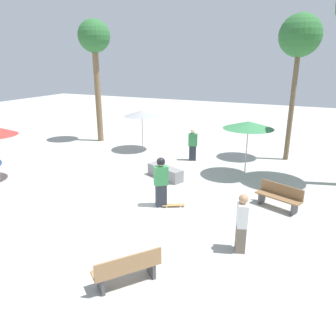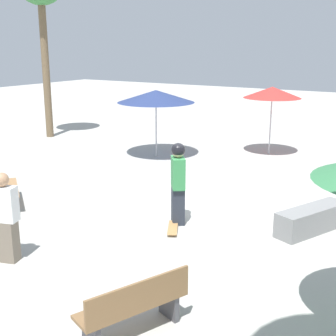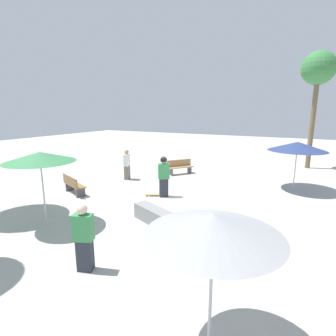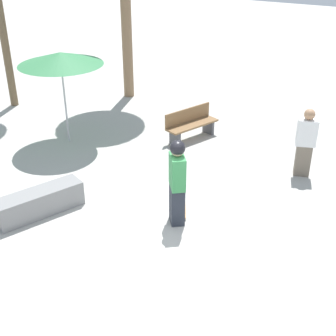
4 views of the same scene
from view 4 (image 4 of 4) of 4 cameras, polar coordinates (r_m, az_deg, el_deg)
ground_plane at (r=8.75m, az=0.07°, el=-10.32°), size 60.00×60.00×0.00m
skater_main at (r=9.05m, az=1.13°, el=-1.45°), size 0.54×0.50×1.81m
skateboard at (r=9.90m, az=1.58°, el=-4.86°), size 0.80×0.56×0.07m
concrete_ledge at (r=10.04m, az=-15.38°, el=-4.04°), size 1.87×1.17×0.53m
bench_near at (r=13.01m, az=2.81°, el=5.36°), size 1.65×1.00×0.85m
shade_umbrella_green at (r=12.50m, az=-12.98°, el=12.87°), size 2.19×2.19×2.47m
bystander_watching at (r=11.36m, az=16.40°, el=2.96°), size 0.38×0.51×1.67m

